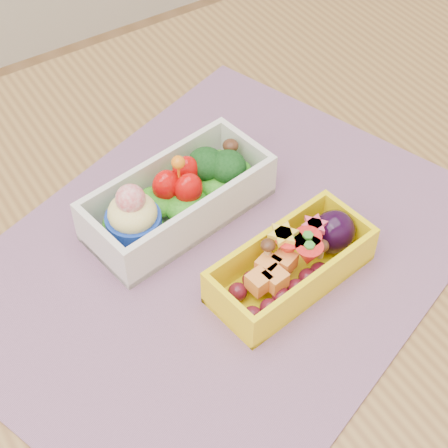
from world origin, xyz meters
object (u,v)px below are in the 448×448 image
placemat (220,257)px  bento_white (177,198)px  table (189,340)px  bento_yellow (294,263)px

placemat → bento_white: (-0.01, 0.07, 0.03)m
table → bento_yellow: bearing=-30.7°
placemat → bento_yellow: bearing=-54.0°
table → bento_white: size_ratio=5.92×
table → bento_white: bento_white is taller
table → bento_yellow: (0.09, -0.05, 0.12)m
table → placemat: placemat is taller
table → bento_yellow: size_ratio=7.17×
bento_white → bento_yellow: bento_white is taller
placemat → bento_white: bearing=96.4°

